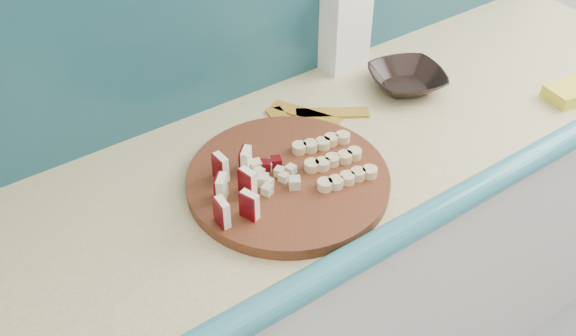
# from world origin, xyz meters

# --- Properties ---
(kitchen_counter) EXTENTS (2.20, 0.63, 0.91)m
(kitchen_counter) POSITION_xyz_m (0.10, 1.50, 0.46)
(kitchen_counter) COLOR silver
(kitchen_counter) RESTS_ON ground
(backsplash) EXTENTS (2.20, 0.02, 0.50)m
(backsplash) POSITION_xyz_m (0.10, 1.79, 1.16)
(backsplash) COLOR teal
(backsplash) RESTS_ON kitchen_counter
(cutting_board) EXTENTS (0.51, 0.51, 0.03)m
(cutting_board) POSITION_xyz_m (0.01, 1.44, 0.92)
(cutting_board) COLOR #4D2010
(cutting_board) RESTS_ON kitchen_counter
(apple_wedges) EXTENTS (0.14, 0.17, 0.06)m
(apple_wedges) POSITION_xyz_m (-0.11, 1.45, 0.97)
(apple_wedges) COLOR #FCF3C9
(apple_wedges) RESTS_ON cutting_board
(apple_chunks) EXTENTS (0.07, 0.07, 0.02)m
(apple_chunks) POSITION_xyz_m (-0.01, 1.45, 0.95)
(apple_chunks) COLOR beige
(apple_chunks) RESTS_ON cutting_board
(banana_slices) EXTENTS (0.16, 0.18, 0.02)m
(banana_slices) POSITION_xyz_m (0.11, 1.41, 0.95)
(banana_slices) COLOR #DBC386
(banana_slices) RESTS_ON cutting_board
(brown_bowl) EXTENTS (0.23, 0.23, 0.05)m
(brown_bowl) POSITION_xyz_m (0.47, 1.57, 0.93)
(brown_bowl) COLOR black
(brown_bowl) RESTS_ON kitchen_counter
(flour_bag) EXTENTS (0.13, 0.10, 0.21)m
(flour_bag) POSITION_xyz_m (0.41, 1.76, 1.02)
(flour_bag) COLOR white
(flour_bag) RESTS_ON kitchen_counter
(sponge) EXTENTS (0.12, 0.09, 0.03)m
(sponge) POSITION_xyz_m (0.77, 1.30, 0.93)
(sponge) COLOR yellow
(sponge) RESTS_ON kitchen_counter
(banana_peel) EXTENTS (0.23, 0.20, 0.01)m
(banana_peel) POSITION_xyz_m (0.19, 1.60, 0.91)
(banana_peel) COLOR gold
(banana_peel) RESTS_ON kitchen_counter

